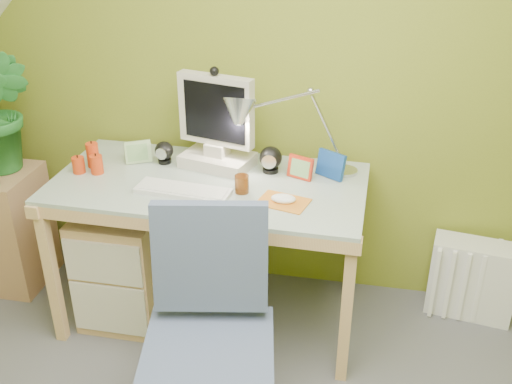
% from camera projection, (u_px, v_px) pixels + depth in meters
% --- Properties ---
extents(wall_back, '(3.20, 0.01, 2.40)m').
position_uv_depth(wall_back, '(280.00, 74.00, 2.95)').
color(wall_back, olive).
rests_on(wall_back, floor).
extents(desk, '(1.49, 0.77, 0.79)m').
position_uv_depth(desk, '(211.00, 251.00, 3.01)').
color(desk, tan).
rests_on(desk, floor).
extents(monitor, '(0.44, 0.32, 0.54)m').
position_uv_depth(monitor, '(216.00, 114.00, 2.85)').
color(monitor, beige).
rests_on(monitor, desk).
extents(speaker_left, '(0.11, 0.11, 0.11)m').
position_uv_depth(speaker_left, '(164.00, 153.00, 2.98)').
color(speaker_left, black).
rests_on(speaker_left, desk).
extents(speaker_right, '(0.13, 0.13, 0.13)m').
position_uv_depth(speaker_right, '(271.00, 159.00, 2.89)').
color(speaker_right, black).
rests_on(speaker_right, desk).
extents(keyboard, '(0.45, 0.18, 0.02)m').
position_uv_depth(keyboard, '(183.00, 191.00, 2.71)').
color(keyboard, silver).
rests_on(keyboard, desk).
extents(mousepad, '(0.25, 0.20, 0.01)m').
position_uv_depth(mousepad, '(283.00, 202.00, 2.63)').
color(mousepad, orange).
rests_on(mousepad, desk).
extents(mouse, '(0.12, 0.09, 0.04)m').
position_uv_depth(mouse, '(283.00, 199.00, 2.63)').
color(mouse, white).
rests_on(mouse, mousepad).
extents(amber_tumbler, '(0.08, 0.08, 0.08)m').
position_uv_depth(amber_tumbler, '(242.00, 184.00, 2.70)').
color(amber_tumbler, brown).
rests_on(amber_tumbler, desk).
extents(candle_cluster, '(0.19, 0.18, 0.12)m').
position_uv_depth(candle_cluster, '(89.00, 158.00, 2.91)').
color(candle_cluster, red).
rests_on(candle_cluster, desk).
extents(photo_frame_red, '(0.12, 0.07, 0.11)m').
position_uv_depth(photo_frame_red, '(300.00, 167.00, 2.83)').
color(photo_frame_red, red).
rests_on(photo_frame_red, desk).
extents(photo_frame_blue, '(0.14, 0.10, 0.13)m').
position_uv_depth(photo_frame_blue, '(331.00, 165.00, 2.84)').
color(photo_frame_blue, navy).
rests_on(photo_frame_blue, desk).
extents(photo_frame_green, '(0.12, 0.08, 0.11)m').
position_uv_depth(photo_frame_green, '(138.00, 152.00, 2.99)').
color(photo_frame_green, '#95B47C').
rests_on(photo_frame_green, desk).
extents(desk_lamp, '(0.60, 0.28, 0.63)m').
position_uv_depth(desk_lamp, '(310.00, 111.00, 2.76)').
color(desk_lamp, '#B4B5B9').
rests_on(desk_lamp, desk).
extents(side_ledge, '(0.25, 0.39, 0.68)m').
position_uv_depth(side_ledge, '(17.00, 229.00, 3.30)').
color(side_ledge, tan).
rests_on(side_ledge, floor).
extents(task_chair, '(0.64, 0.64, 0.99)m').
position_uv_depth(task_chair, '(209.00, 350.00, 2.23)').
color(task_chair, '#414D6B').
rests_on(task_chair, floor).
extents(radiator, '(0.45, 0.24, 0.43)m').
position_uv_depth(radiator, '(472.00, 279.00, 3.10)').
color(radiator, silver).
rests_on(radiator, floor).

